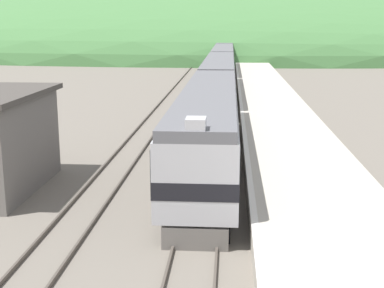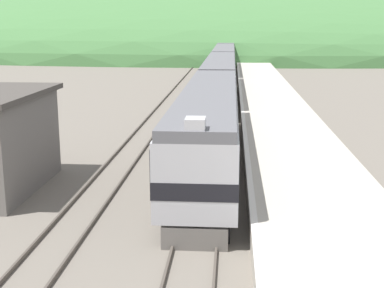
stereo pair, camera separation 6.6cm
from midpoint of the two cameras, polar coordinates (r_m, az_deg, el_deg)
name	(u,v)px [view 1 (the left image)]	position (r m, az deg, el deg)	size (l,w,h in m)	color
track_main	(222,82)	(66.76, 3.18, 6.67)	(1.52, 180.00, 0.16)	#4C443D
track_siding	(185,81)	(66.99, -0.80, 6.71)	(1.52, 180.00, 0.16)	#4C443D
platform	(270,103)	(46.98, 8.25, 4.38)	(5.35, 140.00, 0.90)	#BCB5A5
distant_hills	(227,52)	(136.81, 3.72, 9.81)	(221.58, 99.71, 29.84)	#477A42
express_train_lead_car	(209,125)	(27.20, 1.72, 2.04)	(2.85, 21.57, 4.33)	black
carriage_second	(219,78)	(50.32, 2.87, 7.03)	(2.84, 22.91, 3.97)	black
carriage_third	(223,60)	(74.02, 3.31, 8.90)	(2.84, 22.91, 3.97)	black
carriage_fourth	(225,51)	(97.76, 3.53, 9.86)	(2.84, 22.91, 3.97)	black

